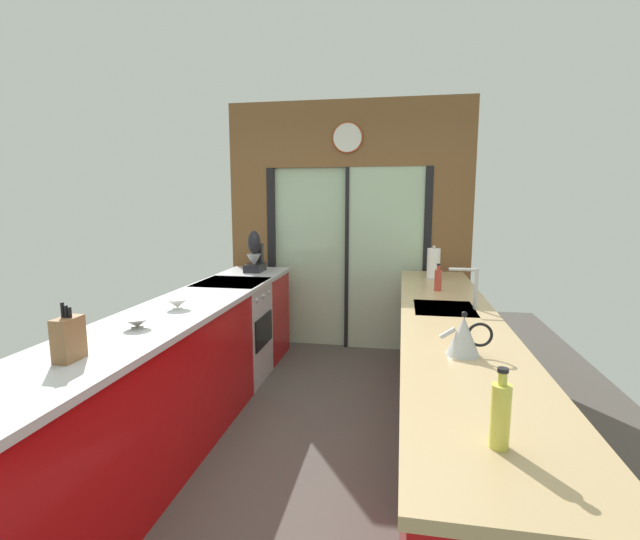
% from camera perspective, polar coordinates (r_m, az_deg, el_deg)
% --- Properties ---
extents(ground_plane, '(5.04, 7.60, 0.02)m').
position_cam_1_polar(ground_plane, '(3.62, -0.31, -18.44)').
color(ground_plane, '#4C4742').
extents(back_wall_unit, '(2.64, 0.12, 2.70)m').
position_cam_1_polar(back_wall_unit, '(5.01, 3.48, 7.35)').
color(back_wall_unit, brown).
rests_on(back_wall_unit, ground_plane).
extents(left_counter_run, '(0.62, 3.80, 0.92)m').
position_cam_1_polar(left_counter_run, '(3.31, -17.99, -12.61)').
color(left_counter_run, '#AD0C0F').
rests_on(left_counter_run, ground_plane).
extents(right_counter_run, '(0.62, 3.80, 0.92)m').
position_cam_1_polar(right_counter_run, '(3.12, 15.78, -13.86)').
color(right_counter_run, '#AD0C0F').
rests_on(right_counter_run, ground_plane).
extents(sink_faucet, '(0.19, 0.02, 0.28)m').
position_cam_1_polar(sink_faucet, '(3.20, 18.48, -1.45)').
color(sink_faucet, '#B7BABC').
rests_on(sink_faucet, right_counter_run).
extents(oven_range, '(0.60, 0.60, 0.92)m').
position_cam_1_polar(oven_range, '(4.27, -10.85, -7.60)').
color(oven_range, '#B7BABC').
rests_on(oven_range, ground_plane).
extents(mixing_bowl_near, '(0.15, 0.15, 0.06)m').
position_cam_1_polar(mixing_bowl_near, '(2.82, -22.00, -6.15)').
color(mixing_bowl_near, gray).
rests_on(mixing_bowl_near, left_counter_run).
extents(mixing_bowl_far, '(0.16, 0.16, 0.07)m').
position_cam_1_polar(mixing_bowl_far, '(3.22, -17.48, -4.01)').
color(mixing_bowl_far, silver).
rests_on(mixing_bowl_far, left_counter_run).
extents(knife_block, '(0.08, 0.14, 0.27)m').
position_cam_1_polar(knife_block, '(2.38, -29.04, -7.53)').
color(knife_block, brown).
rests_on(knife_block, left_counter_run).
extents(stand_mixer, '(0.17, 0.27, 0.42)m').
position_cam_1_polar(stand_mixer, '(4.71, -8.18, 1.76)').
color(stand_mixer, black).
rests_on(stand_mixer, left_counter_run).
extents(kettle, '(0.24, 0.16, 0.21)m').
position_cam_1_polar(kettle, '(2.27, 17.62, -7.87)').
color(kettle, '#B7BABC').
rests_on(kettle, right_counter_run).
extents(soap_bottle_near, '(0.06, 0.06, 0.25)m').
position_cam_1_polar(soap_bottle_near, '(1.49, 21.71, -16.46)').
color(soap_bottle_near, '#D1CC4C').
rests_on(soap_bottle_near, right_counter_run).
extents(soap_bottle_far, '(0.06, 0.06, 0.22)m').
position_cam_1_polar(soap_bottle_far, '(3.79, 14.62, -1.17)').
color(soap_bottle_far, '#B23D2D').
rests_on(soap_bottle_far, right_counter_run).
extents(paper_towel_roll, '(0.14, 0.14, 0.31)m').
position_cam_1_polar(paper_towel_roll, '(4.37, 14.06, 0.77)').
color(paper_towel_roll, '#B7BABC').
rests_on(paper_towel_roll, right_counter_run).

